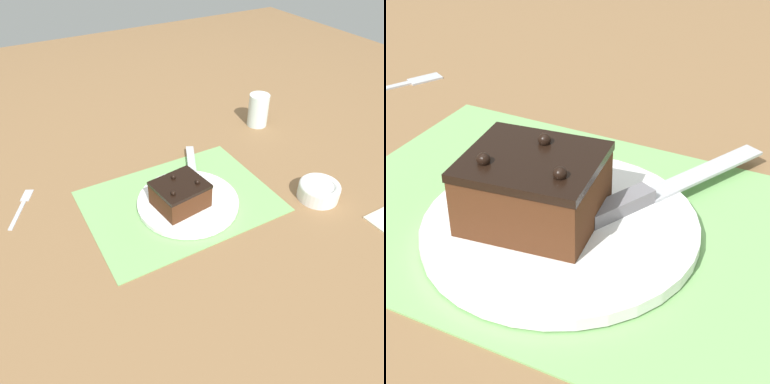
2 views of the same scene
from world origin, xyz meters
The scene contains 8 objects.
ground_plane centered at (0.00, 0.00, 0.00)m, with size 3.00×3.00×0.00m, color olive.
placemat_woven centered at (0.00, 0.00, 0.00)m, with size 0.46×0.34×0.00m, color #7AB266.
cake_plate centered at (-0.01, 0.02, 0.01)m, with size 0.25×0.25×0.01m.
chocolate_cake centered at (0.01, 0.03, 0.05)m, with size 0.13×0.12×0.07m.
serving_knife centered at (-0.07, -0.05, 0.02)m, with size 0.12×0.22×0.01m.
drinking_glass centered at (-0.41, -0.23, 0.05)m, with size 0.07×0.07×0.11m.
small_bowl centered at (-0.31, 0.16, 0.02)m, with size 0.10×0.10×0.04m.
dessert_fork centered at (0.35, -0.18, 0.00)m, with size 0.08×0.14×0.01m.
Camera 1 is at (0.33, 0.64, 0.61)m, focal length 35.00 mm.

